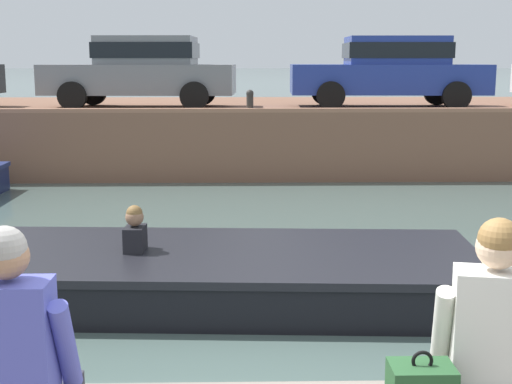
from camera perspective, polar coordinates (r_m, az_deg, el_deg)
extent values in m
plane|color=#4C605B|center=(9.22, -0.01, -4.98)|extent=(400.00, 400.00, 0.00)
cube|color=brown|center=(17.39, -0.60, 4.75)|extent=(60.00, 6.00, 1.42)
cube|color=#9F6C52|center=(14.45, -0.48, 6.56)|extent=(60.00, 0.24, 0.08)
cube|color=black|center=(7.53, -3.38, -6.91)|extent=(5.56, 2.32, 0.42)
cube|color=black|center=(7.46, -3.40, -5.06)|extent=(5.62, 2.38, 0.08)
cube|color=brown|center=(7.46, -0.24, -5.83)|extent=(0.34, 1.84, 0.06)
cube|color=black|center=(7.78, 17.98, -6.08)|extent=(0.17, 0.21, 0.45)
cube|color=black|center=(7.55, -9.62, -4.36)|extent=(0.22, 0.33, 0.44)
sphere|color=#A37556|center=(7.48, -9.70, -1.99)|extent=(0.19, 0.19, 0.19)
sphere|color=olive|center=(7.47, -9.70, -1.69)|extent=(0.17, 0.17, 0.17)
cube|color=slate|center=(16.03, -9.23, 8.90)|extent=(4.19, 1.92, 0.64)
cube|color=slate|center=(15.99, -8.71, 11.13)|extent=(2.12, 1.62, 0.60)
cube|color=black|center=(15.99, -8.71, 11.13)|extent=(2.21, 1.66, 0.33)
cylinder|color=black|center=(15.46, -14.49, 7.46)|extent=(0.61, 0.21, 0.60)
cylinder|color=black|center=(17.18, -12.89, 7.80)|extent=(0.61, 0.21, 0.60)
cylinder|color=black|center=(14.97, -4.96, 7.66)|extent=(0.61, 0.21, 0.60)
cylinder|color=black|center=(16.74, -4.30, 7.97)|extent=(0.61, 0.21, 0.60)
cube|color=#233893|center=(16.20, 10.45, 8.87)|extent=(4.31, 1.89, 0.64)
cube|color=#233893|center=(16.23, 11.12, 11.04)|extent=(2.18, 1.60, 0.60)
cube|color=black|center=(16.23, 11.12, 11.04)|extent=(2.27, 1.64, 0.33)
cylinder|color=black|center=(15.17, 6.00, 7.68)|extent=(0.61, 0.20, 0.60)
cylinder|color=black|center=(16.93, 5.48, 7.98)|extent=(0.61, 0.20, 0.60)
cylinder|color=black|center=(15.62, 15.75, 7.42)|extent=(0.61, 0.20, 0.60)
cylinder|color=black|center=(17.34, 14.27, 7.77)|extent=(0.61, 0.20, 0.60)
cylinder|color=#2D2B28|center=(14.57, -0.48, 7.13)|extent=(0.14, 0.14, 0.35)
sphere|color=#2D2B28|center=(14.56, -0.49, 7.89)|extent=(0.15, 0.15, 0.15)
cube|color=#4C51B2|center=(3.32, -18.99, -11.05)|extent=(0.36, 0.22, 0.52)
cylinder|color=#4C51B2|center=(3.33, -14.99, -11.75)|extent=(0.09, 0.28, 0.47)
sphere|color=#A37556|center=(3.21, -19.39, -4.89)|extent=(0.20, 0.20, 0.20)
sphere|color=gray|center=(3.19, -19.49, -4.24)|extent=(0.19, 0.19, 0.19)
cube|color=#282833|center=(3.82, 17.64, -14.46)|extent=(0.50, 0.40, 0.14)
cube|color=silver|center=(3.47, 18.45, -10.12)|extent=(0.40, 0.29, 0.52)
cylinder|color=silver|center=(3.51, 14.67, -10.58)|extent=(0.14, 0.30, 0.47)
sphere|color=beige|center=(3.36, 18.82, -4.19)|extent=(0.20, 0.20, 0.20)
sphere|color=olive|center=(3.34, 18.89, -3.57)|extent=(0.19, 0.19, 0.19)
torus|color=black|center=(3.27, 13.17, -13.03)|extent=(0.10, 0.02, 0.10)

